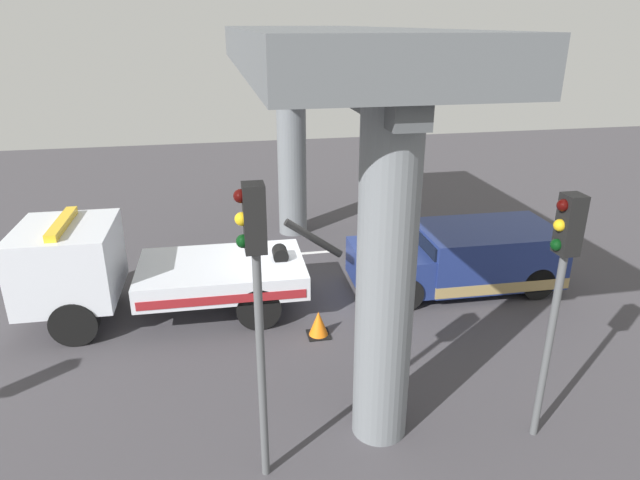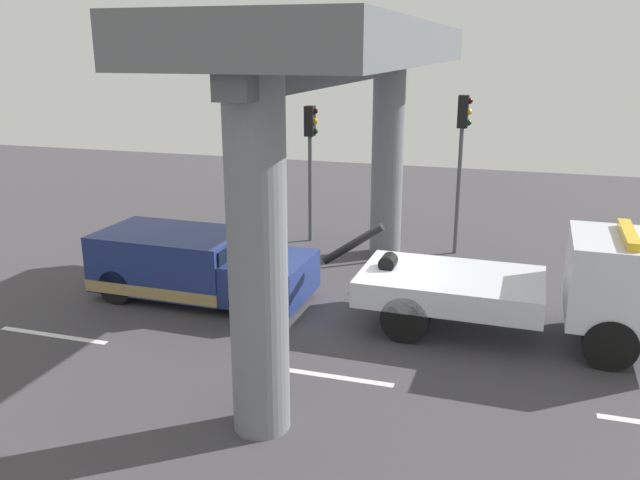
% 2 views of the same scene
% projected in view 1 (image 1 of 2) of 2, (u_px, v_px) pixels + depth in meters
% --- Properties ---
extents(ground_plane, '(60.00, 40.00, 0.10)m').
position_uv_depth(ground_plane, '(303.00, 302.00, 13.77)').
color(ground_plane, '#423F44').
extents(lane_stripe_west, '(2.60, 0.16, 0.01)m').
position_uv_depth(lane_stripe_west, '(475.00, 240.00, 17.51)').
color(lane_stripe_west, silver).
rests_on(lane_stripe_west, ground).
extents(lane_stripe_mid, '(2.60, 0.16, 0.01)m').
position_uv_depth(lane_stripe_mid, '(287.00, 255.00, 16.43)').
color(lane_stripe_mid, silver).
rests_on(lane_stripe_mid, ground).
extents(lane_stripe_east, '(2.60, 0.16, 0.01)m').
position_uv_depth(lane_stripe_east, '(72.00, 271.00, 15.35)').
color(lane_stripe_east, silver).
rests_on(lane_stripe_east, ground).
extents(tow_truck_white, '(7.27, 2.53, 2.46)m').
position_uv_depth(tow_truck_white, '(136.00, 268.00, 12.62)').
color(tow_truck_white, silver).
rests_on(tow_truck_white, ground).
extents(towed_van_green, '(5.24, 2.30, 1.58)m').
position_uv_depth(towed_van_green, '(464.00, 258.00, 14.22)').
color(towed_van_green, navy).
rests_on(towed_van_green, ground).
extents(overpass_structure, '(3.60, 11.68, 6.32)m').
position_uv_depth(overpass_structure, '(323.00, 81.00, 11.90)').
color(overpass_structure, slate).
rests_on(overpass_structure, ground).
extents(traffic_light_near, '(0.39, 0.32, 4.18)m').
position_uv_depth(traffic_light_near, '(561.00, 268.00, 8.19)').
color(traffic_light_near, '#515456').
rests_on(traffic_light_near, ground).
extents(traffic_light_far, '(0.39, 0.32, 4.58)m').
position_uv_depth(traffic_light_far, '(256.00, 276.00, 7.27)').
color(traffic_light_far, '#515456').
rests_on(traffic_light_far, ground).
extents(traffic_cone_orange, '(0.49, 0.49, 0.58)m').
position_uv_depth(traffic_cone_orange, '(318.00, 324.00, 12.12)').
color(traffic_cone_orange, orange).
rests_on(traffic_cone_orange, ground).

